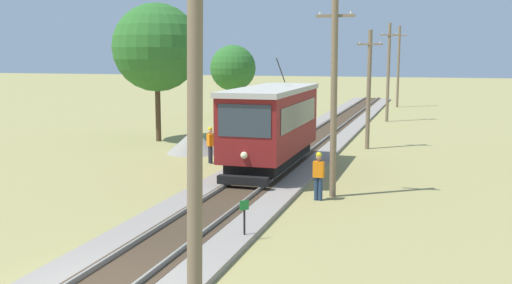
% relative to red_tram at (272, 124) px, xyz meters
% --- Properties ---
extents(rail_left, '(0.07, 120.00, 0.14)m').
position_rel_red_tram_xyz_m(rail_left, '(-0.72, -14.41, -1.94)').
color(rail_left, gray).
rests_on(rail_left, track_ballast).
extents(red_tram, '(2.60, 8.54, 4.79)m').
position_rel_red_tram_xyz_m(red_tram, '(0.00, 0.00, 0.00)').
color(red_tram, maroon).
rests_on(red_tram, rail_right).
extents(utility_pole_foreground, '(1.40, 0.59, 8.12)m').
position_rel_red_tram_xyz_m(utility_pole_foreground, '(3.37, -17.15, 1.96)').
color(utility_pole_foreground, '#7A664C').
rests_on(utility_pole_foreground, ground).
extents(utility_pole_near_tram, '(1.40, 0.47, 7.53)m').
position_rel_red_tram_xyz_m(utility_pole_near_tram, '(3.37, -3.85, 1.67)').
color(utility_pole_near_tram, '#7A664C').
rests_on(utility_pole_near_tram, ground).
extents(utility_pole_mid, '(1.40, 0.46, 6.59)m').
position_rel_red_tram_xyz_m(utility_pole_mid, '(3.37, 8.27, 1.20)').
color(utility_pole_mid, '#7A664C').
rests_on(utility_pole_mid, ground).
extents(utility_pole_far, '(1.40, 0.55, 7.65)m').
position_rel_red_tram_xyz_m(utility_pole_far, '(3.37, 22.67, 1.73)').
color(utility_pole_far, '#7A664C').
rests_on(utility_pole_far, ground).
extents(utility_pole_distant, '(1.40, 0.32, 8.02)m').
position_rel_red_tram_xyz_m(utility_pole_distant, '(3.37, 36.01, 1.91)').
color(utility_pole_distant, '#7A664C').
rests_on(utility_pole_distant, ground).
extents(trackside_signal_marker, '(0.21, 0.21, 1.18)m').
position_rel_red_tram_xyz_m(trackside_signal_marker, '(1.83, -9.80, -1.53)').
color(trackside_signal_marker, black).
rests_on(trackside_signal_marker, ground).
extents(gravel_pile, '(2.82, 2.82, 1.25)m').
position_rel_red_tram_xyz_m(gravel_pile, '(-5.43, 4.09, -1.57)').
color(gravel_pile, gray).
rests_on(gravel_pile, ground).
extents(track_worker, '(0.40, 0.28, 1.78)m').
position_rel_red_tram_xyz_m(track_worker, '(2.96, -4.47, -1.21)').
color(track_worker, navy).
rests_on(track_worker, ground).
extents(second_worker, '(0.43, 0.44, 1.78)m').
position_rel_red_tram_xyz_m(second_worker, '(-3.46, 1.45, -1.21)').
color(second_worker, black).
rests_on(second_worker, ground).
extents(tree_left_near, '(5.27, 5.27, 8.29)m').
position_rel_red_tram_xyz_m(tree_left_near, '(-9.17, 7.64, 3.46)').
color(tree_left_near, '#4C3823').
rests_on(tree_left_near, ground).
extents(tree_right_near, '(3.84, 3.84, 6.02)m').
position_rel_red_tram_xyz_m(tree_right_near, '(-9.42, 22.63, 1.90)').
color(tree_right_near, '#4C3823').
rests_on(tree_right_near, ground).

